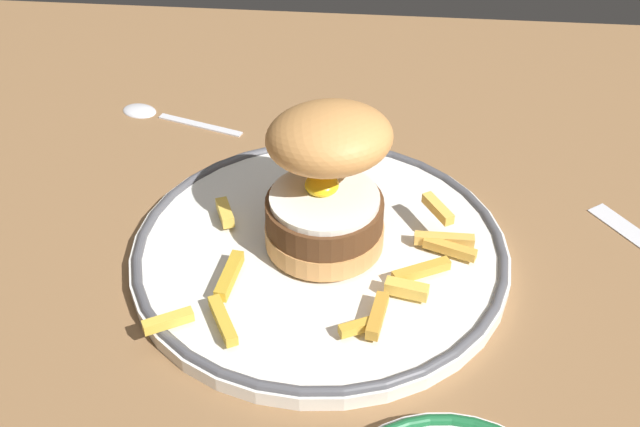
# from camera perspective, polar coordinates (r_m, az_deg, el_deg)

# --- Properties ---
(ground_plane) EXTENTS (1.38, 0.94, 0.04)m
(ground_plane) POSITION_cam_1_polar(r_m,az_deg,el_deg) (0.63, 4.74, -5.84)
(ground_plane) COLOR brown
(dinner_plate) EXTENTS (0.30, 0.30, 0.02)m
(dinner_plate) POSITION_cam_1_polar(r_m,az_deg,el_deg) (0.63, 0.00, -2.68)
(dinner_plate) COLOR white
(dinner_plate) RESTS_ON ground_plane
(burger) EXTENTS (0.13, 0.13, 0.12)m
(burger) POSITION_cam_1_polar(r_m,az_deg,el_deg) (0.59, 0.49, 2.66)
(burger) COLOR tan
(burger) RESTS_ON dinner_plate
(fries_pile) EXTENTS (0.24, 0.16, 0.02)m
(fries_pile) POSITION_cam_1_polar(r_m,az_deg,el_deg) (0.59, 1.35, -4.28)
(fries_pile) COLOR gold
(fries_pile) RESTS_ON dinner_plate
(spoon) EXTENTS (0.13, 0.06, 0.01)m
(spoon) POSITION_cam_1_polar(r_m,az_deg,el_deg) (0.82, -11.98, 7.19)
(spoon) COLOR silver
(spoon) RESTS_ON ground_plane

